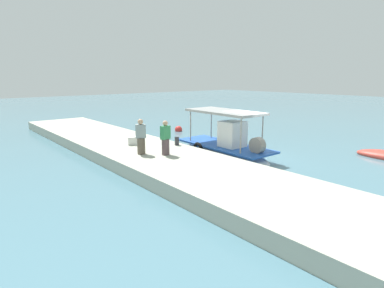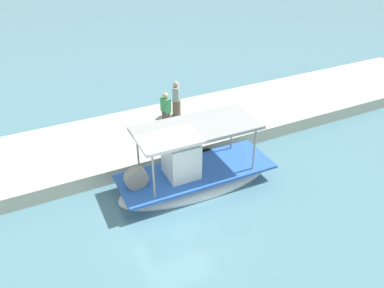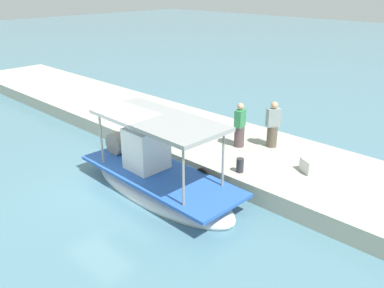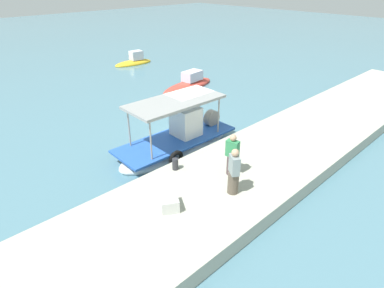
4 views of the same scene
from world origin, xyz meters
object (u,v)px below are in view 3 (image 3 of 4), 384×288
(main_fishing_boat, at_px, (158,178))
(fisherman_near_bollard, at_px, (240,127))
(mooring_bollard, at_px, (240,165))
(cargo_crate, at_px, (314,165))
(fisherman_by_crate, at_px, (273,126))

(main_fishing_boat, xyz_separation_m, fisherman_near_bollard, (-0.46, -3.59, 0.90))
(main_fishing_boat, relative_size, mooring_bollard, 13.19)
(cargo_crate, bearing_deg, main_fishing_boat, 45.57)
(main_fishing_boat, height_order, cargo_crate, main_fishing_boat)
(mooring_bollard, distance_m, cargo_crate, 2.35)
(cargo_crate, bearing_deg, fisherman_by_crate, -21.77)
(fisherman_near_bollard, distance_m, cargo_crate, 3.06)
(main_fishing_boat, relative_size, fisherman_near_bollard, 3.69)
(main_fishing_boat, distance_m, mooring_bollard, 2.65)
(cargo_crate, bearing_deg, mooring_bollard, 44.33)
(fisherman_by_crate, xyz_separation_m, mooring_bollard, (-0.46, 2.50, -0.54))
(fisherman_by_crate, height_order, mooring_bollard, fisherman_by_crate)
(mooring_bollard, bearing_deg, fisherman_by_crate, -79.51)
(fisherman_near_bollard, relative_size, mooring_bollard, 3.58)
(mooring_bollard, bearing_deg, cargo_crate, -135.67)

